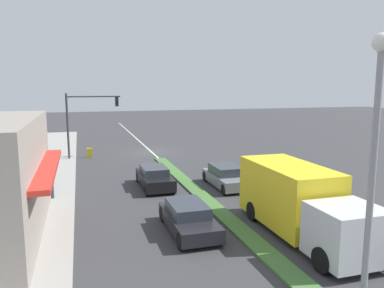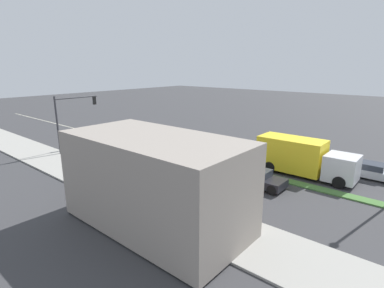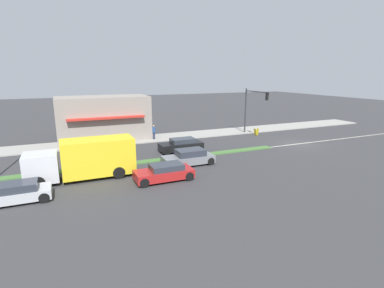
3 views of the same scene
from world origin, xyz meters
The scene contains 12 objects.
ground_plane centered at (0.00, 18.00, 0.00)m, with size 160.00×160.00×0.00m, color #38383A.
sidewalk_right centered at (9.00, 18.50, 0.06)m, with size 4.00×73.00×0.12m, color #9E9B93.
lane_marking_center centered at (0.00, 0.00, 0.00)m, with size 0.16×60.00×0.01m, color beige.
traffic_signal_main centered at (6.12, 2.00, 3.90)m, with size 4.59×0.34×5.60m.
street_lamp centered at (0.00, 28.50, 4.78)m, with size 0.44×0.44×7.37m.
pedestrian centered at (8.22, 13.95, 0.99)m, with size 0.34×0.34×1.65m.
warning_aframe_sign centered at (5.82, 1.44, 0.43)m, with size 0.45×0.53×0.84m.
delivery_truck centered at (-2.20, 22.21, 1.47)m, with size 2.44×7.50×2.87m.
suv_grey centered at (-2.20, 14.04, 0.63)m, with size 1.88×4.28×1.31m.
hatchback_red centered at (-5.00, 17.13, 0.59)m, with size 1.80×4.16×1.20m.
sedan_dark centered at (2.20, 20.52, 0.61)m, with size 1.80×4.20×1.25m.
suv_black centered at (2.20, 12.95, 0.63)m, with size 1.78×4.27×1.29m.
Camera 1 is at (6.55, 35.49, 6.28)m, focal length 35.00 mm.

